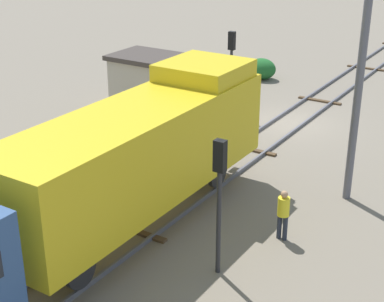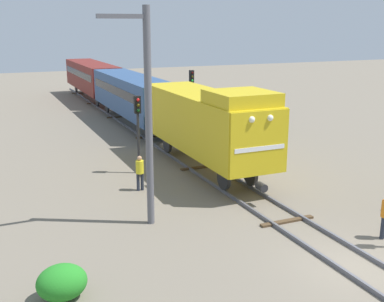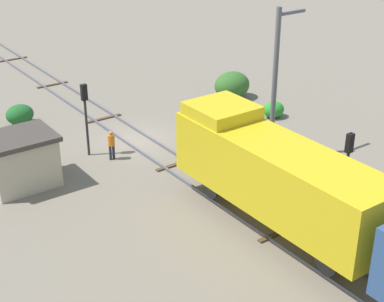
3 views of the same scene
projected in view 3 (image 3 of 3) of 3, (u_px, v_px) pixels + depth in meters
The scene contains 12 objects.
ground_plane at pixel (137, 140), 34.94m from camera, with size 147.72×147.72×0.00m, color #756B5B.
railway_track at pixel (137, 139), 34.90m from camera, with size 2.40×98.48×0.16m.
locomotive at pixel (274, 173), 25.15m from camera, with size 2.90×11.60×4.60m.
traffic_signal_near at pixel (85, 107), 31.90m from camera, with size 0.32×0.34×4.17m.
traffic_signal_mid at pixel (347, 159), 26.09m from camera, with size 0.32×0.34×4.12m.
worker_near_track at pixel (111, 143), 32.21m from camera, with size 0.38×0.38×1.70m.
worker_by_signal at pixel (312, 170), 29.28m from camera, with size 0.38×0.38×1.70m.
catenary_mast at pixel (276, 81), 31.14m from camera, with size 1.94×0.28×8.32m.
relay_hut at pixel (21, 160), 29.36m from camera, with size 3.50×2.90×2.74m.
bush_near at pixel (20, 114), 36.95m from camera, with size 1.75×1.43×1.27m, color #1E5D26.
bush_mid at pixel (232, 85), 41.07m from camera, with size 2.63×2.15×1.91m, color #326226.
bush_far at pixel (274, 110), 38.01m from camera, with size 1.45×1.18×1.05m, color #268726.
Camera 3 is at (15.86, 27.82, 14.36)m, focal length 55.00 mm.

